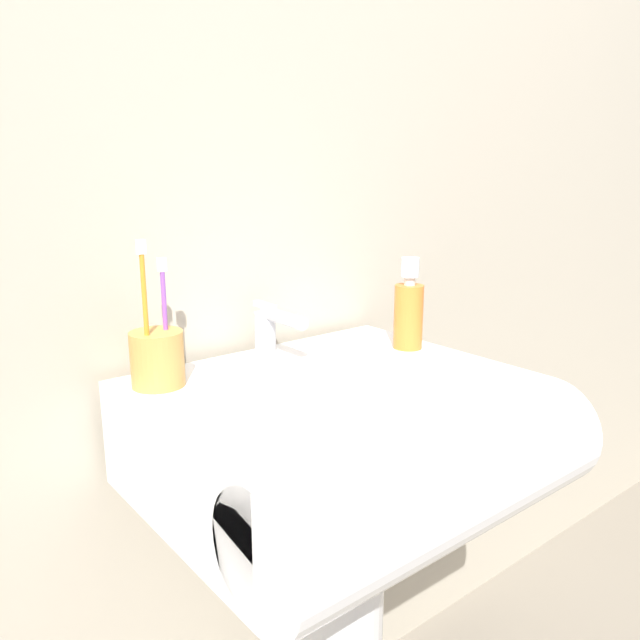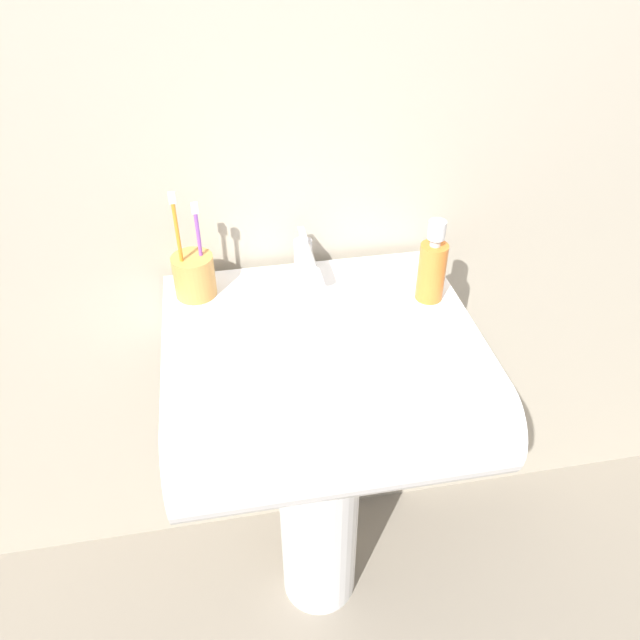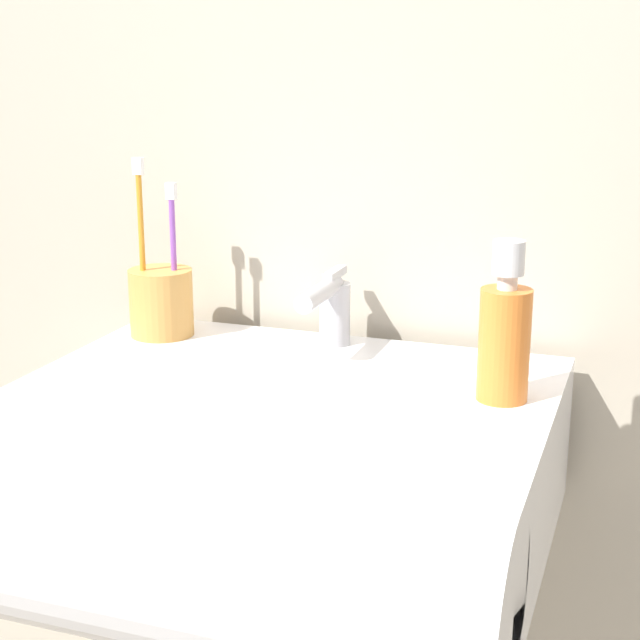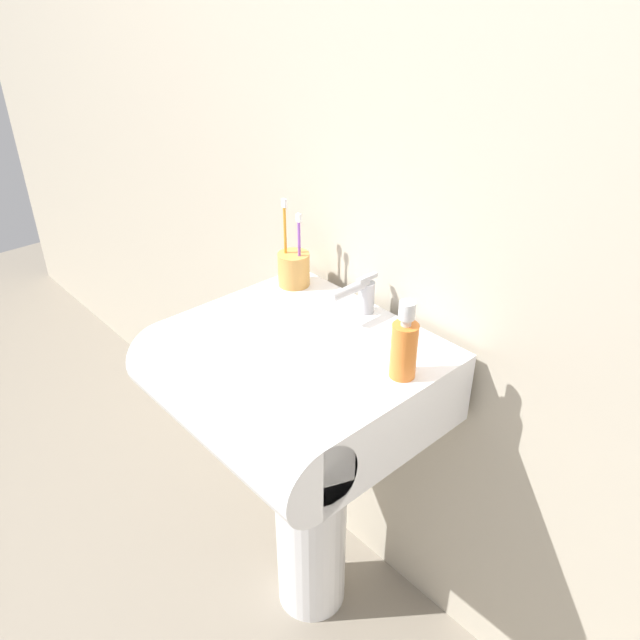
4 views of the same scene
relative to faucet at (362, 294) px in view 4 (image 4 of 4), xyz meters
The scene contains 7 objects.
ground_plane 0.93m from the faucet, 90.57° to the right, with size 6.00×6.00×0.00m, color gray.
wall_back 0.31m from the faucet, 90.88° to the left, with size 5.00×0.05×2.40m, color #B7AD99.
sink_pedestal 0.59m from the faucet, 90.57° to the right, with size 0.19×0.19×0.69m, color white.
sink_basin 0.26m from the faucet, 90.41° to the right, with size 0.56×0.51×0.17m.
faucet is the anchor object (origin of this frame).
toothbrush_cup 0.22m from the faucet, behind, with size 0.08×0.08×0.22m.
soap_bottle 0.25m from the faucet, 26.50° to the right, with size 0.05×0.05×0.16m.
Camera 4 is at (0.85, -0.74, 1.58)m, focal length 35.00 mm.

